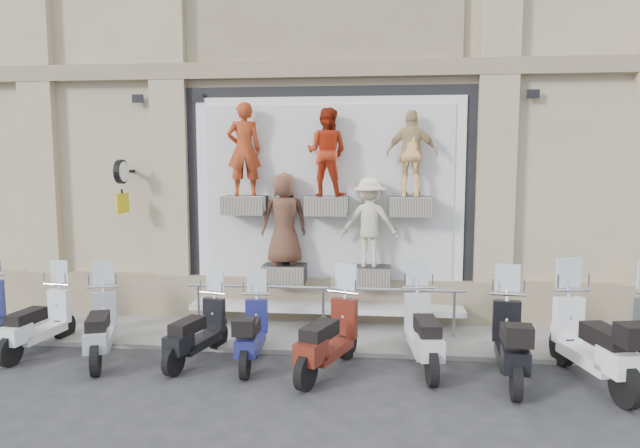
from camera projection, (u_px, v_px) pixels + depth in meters
The scene contains 14 objects.
ground at pixel (309, 379), 8.28m from camera, with size 90.00×90.00×0.00m, color #2B2B2D.
sidewalk at pixel (324, 333), 10.35m from camera, with size 16.00×2.20×0.08m, color gray.
building at pixel (343, 48), 14.52m from camera, with size 14.00×8.60×12.00m, color tan, non-canonical shape.
shop_vitrine at pixel (330, 202), 10.72m from camera, with size 5.60×0.83×4.30m.
guard_rail at pixel (323, 312), 10.21m from camera, with size 5.06×0.10×0.93m, color #9EA0A5, non-canonical shape.
clock_sign_bracket at pixel (122, 179), 10.82m from camera, with size 0.10×0.80×1.02m.
scooter_b at pixel (37, 310), 9.36m from camera, with size 0.52×1.79×1.45m, color silver, non-canonical shape.
scooter_c at pixel (100, 314), 8.99m from camera, with size 0.54×1.86×1.51m, color #8F929B, non-canonical shape.
scooter_d at pixel (197, 319), 8.92m from camera, with size 0.50×1.73×1.40m, color black, non-canonical shape.
scooter_e at pixel (252, 320), 8.84m from camera, with size 0.50×1.72×1.39m, color navy, non-canonical shape.
scooter_f at pixel (328, 322), 8.43m from camera, with size 0.56×1.93×1.57m, color #59190F, non-canonical shape.
scooter_g at pixel (424, 318), 8.65m from camera, with size 0.57×1.94×1.57m, color #B3B6BB, non-canonical shape.
scooter_h at pixel (511, 327), 8.16m from camera, with size 0.57×1.96×1.59m, color black, non-canonical shape.
scooter_i at pixel (593, 326), 8.00m from camera, with size 0.62×2.11×1.71m, color white, non-canonical shape.
Camera 1 is at (1.01, -7.91, 3.19)m, focal length 32.00 mm.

